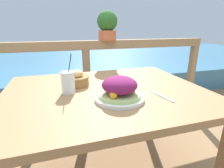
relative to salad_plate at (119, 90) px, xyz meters
name	(u,v)px	position (x,y,z in m)	size (l,w,h in m)	color
patio_table	(106,101)	(-0.03, 0.17, -0.13)	(1.26, 1.00, 0.71)	#997047
railing_fence	(86,63)	(-0.03, 0.97, -0.04)	(2.80, 0.08, 0.96)	#937551
sea_backdrop	(71,65)	(-0.03, 3.47, -0.58)	(12.00, 4.00, 0.38)	teal
salad_plate	(119,90)	(0.00, 0.00, 0.00)	(0.28, 0.28, 0.13)	silver
drink_glass	(68,82)	(-0.26, 0.19, 0.01)	(0.08, 0.08, 0.24)	silver
bread_basket	(77,79)	(-0.20, 0.32, -0.01)	(0.17, 0.17, 0.11)	olive
potted_plant	(107,25)	(0.20, 0.97, 0.34)	(0.21, 0.21, 0.29)	#B75B38
knife	(162,96)	(0.25, -0.03, -0.05)	(0.05, 0.18, 0.00)	silver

